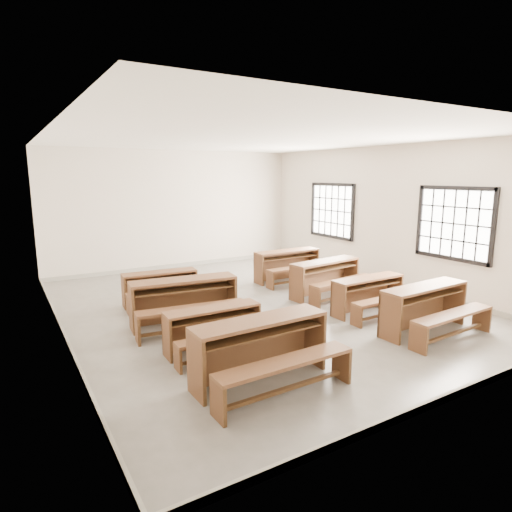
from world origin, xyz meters
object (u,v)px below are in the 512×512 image
desk_set_1 (214,326)px  desk_set_2 (185,299)px  desk_set_5 (370,293)px  desk_set_7 (288,263)px  desk_set_3 (161,285)px  desk_set_6 (327,276)px  desk_set_0 (263,346)px  desk_set_4 (427,305)px

desk_set_1 → desk_set_2: 1.23m
desk_set_5 → desk_set_7: (0.15, 2.81, 0.04)m
desk_set_1 → desk_set_3: desk_set_3 is taller
desk_set_7 → desk_set_5: bearing=-92.2°
desk_set_5 → desk_set_7: desk_set_7 is taller
desk_set_1 → desk_set_7: bearing=42.2°
desk_set_6 → desk_set_7: size_ratio=1.07×
desk_set_0 → desk_set_4: bearing=0.5°
desk_set_2 → desk_set_7: 3.73m
desk_set_4 → desk_set_6: bearing=87.7°
desk_set_2 → desk_set_6: (3.26, 0.15, -0.03)m
desk_set_3 → desk_set_5: size_ratio=1.01×
desk_set_3 → desk_set_6: size_ratio=0.85×
desk_set_6 → desk_set_7: desk_set_6 is taller
desk_set_1 → desk_set_5: 3.23m
desk_set_1 → desk_set_6: bearing=24.3°
desk_set_0 → desk_set_5: 3.38m
desk_set_7 → desk_set_6: bearing=-91.9°
desk_set_4 → desk_set_6: desk_set_4 is taller
desk_set_0 → desk_set_6: size_ratio=1.01×
desk_set_3 → desk_set_4: (3.21, -3.74, 0.07)m
desk_set_5 → desk_set_3: bearing=140.3°
desk_set_4 → desk_set_7: 3.99m
desk_set_1 → desk_set_7: desk_set_7 is taller
desk_set_4 → desk_set_0: bearing=179.2°
desk_set_0 → desk_set_3: 3.82m
desk_set_2 → desk_set_4: 4.01m
desk_set_3 → desk_set_6: desk_set_6 is taller
desk_set_0 → desk_set_4: size_ratio=1.03×
desk_set_3 → desk_set_6: (3.21, -1.26, 0.06)m
desk_set_1 → desk_set_7: 4.44m
desk_set_4 → desk_set_3: bearing=128.4°
desk_set_0 → desk_set_3: bearing=89.1°
desk_set_1 → desk_set_5: desk_set_5 is taller
desk_set_1 → desk_set_4: desk_set_4 is taller
desk_set_5 → desk_set_1: bearing=-179.1°
desk_set_3 → desk_set_2: bearing=-86.9°
desk_set_1 → desk_set_2: bearing=89.8°
desk_set_2 → desk_set_4: bearing=-28.6°
desk_set_2 → desk_set_3: desk_set_2 is taller
desk_set_0 → desk_set_4: (3.21, 0.08, -0.02)m
desk_set_5 → desk_set_7: size_ratio=0.90×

